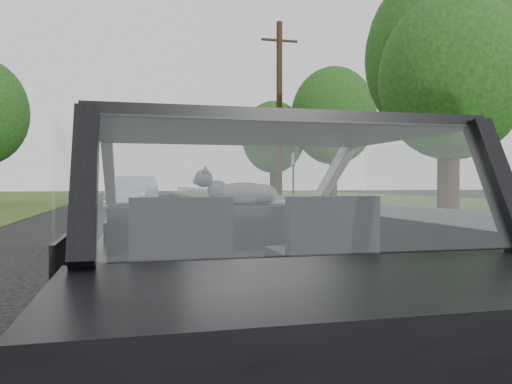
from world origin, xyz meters
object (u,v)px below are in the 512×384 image
subject_car (243,257)px  highway_sign (293,181)px  other_car (134,193)px  cat (243,192)px  utility_pole (279,115)px

subject_car → highway_sign: (6.37, 18.53, 0.53)m
subject_car → other_car: (-0.62, 18.71, -0.01)m
cat → other_car: bearing=102.4°
subject_car → utility_pole: utility_pole is taller
cat → utility_pole: utility_pole is taller
cat → other_car: other_car is taller
other_car → utility_pole: size_ratio=0.51×
other_car → highway_sign: highway_sign is taller
cat → highway_sign: bearing=80.7°
highway_sign → utility_pole: size_ratio=0.29×
highway_sign → utility_pole: 3.17m
cat → utility_pole: 19.79m
subject_car → utility_pole: (5.94, 19.32, 3.57)m
utility_pole → cat: bearing=-107.3°
subject_car → other_car: 18.72m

